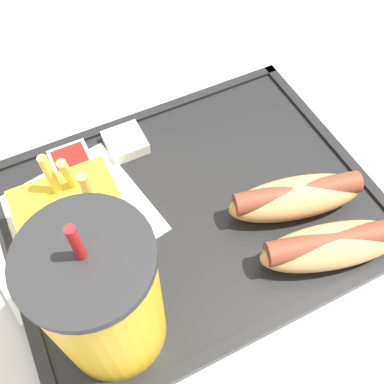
{
  "coord_description": "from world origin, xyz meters",
  "views": [
    {
      "loc": [
        0.11,
        0.25,
        1.17
      ],
      "look_at": [
        -0.01,
        0.02,
        0.78
      ],
      "focal_mm": 42.0,
      "sensor_mm": 36.0,
      "label": 1
    }
  ],
  "objects_px": {
    "fries_carton": "(73,217)",
    "sauce_cup_ketchup": "(72,162)",
    "soda_cup": "(103,299)",
    "hot_dog_near": "(296,197)",
    "sauce_cup_mayo": "(125,142)",
    "hot_dog_far": "(332,245)"
  },
  "relations": [
    {
      "from": "hot_dog_near",
      "to": "sauce_cup_mayo",
      "type": "bearing_deg",
      "value": -51.09
    },
    {
      "from": "fries_carton",
      "to": "sauce_cup_ketchup",
      "type": "bearing_deg",
      "value": -104.06
    },
    {
      "from": "soda_cup",
      "to": "sauce_cup_mayo",
      "type": "distance_m",
      "value": 0.23
    },
    {
      "from": "hot_dog_near",
      "to": "sauce_cup_ketchup",
      "type": "bearing_deg",
      "value": -39.3
    },
    {
      "from": "fries_carton",
      "to": "sauce_cup_mayo",
      "type": "height_order",
      "value": "fries_carton"
    },
    {
      "from": "fries_carton",
      "to": "sauce_cup_ketchup",
      "type": "distance_m",
      "value": 0.09
    },
    {
      "from": "hot_dog_near",
      "to": "sauce_cup_ketchup",
      "type": "relative_size",
      "value": 3.42
    },
    {
      "from": "hot_dog_far",
      "to": "sauce_cup_ketchup",
      "type": "height_order",
      "value": "hot_dog_far"
    },
    {
      "from": "soda_cup",
      "to": "hot_dog_near",
      "type": "height_order",
      "value": "soda_cup"
    },
    {
      "from": "hot_dog_far",
      "to": "sauce_cup_mayo",
      "type": "xyz_separation_m",
      "value": [
        0.13,
        -0.22,
        -0.01
      ]
    },
    {
      "from": "soda_cup",
      "to": "fries_carton",
      "type": "height_order",
      "value": "soda_cup"
    },
    {
      "from": "fries_carton",
      "to": "sauce_cup_ketchup",
      "type": "relative_size",
      "value": 2.52
    },
    {
      "from": "sauce_cup_mayo",
      "to": "sauce_cup_ketchup",
      "type": "relative_size",
      "value": 1.0
    },
    {
      "from": "sauce_cup_mayo",
      "to": "hot_dog_far",
      "type": "bearing_deg",
      "value": 120.15
    },
    {
      "from": "hot_dog_near",
      "to": "fries_carton",
      "type": "height_order",
      "value": "fries_carton"
    },
    {
      "from": "sauce_cup_ketchup",
      "to": "sauce_cup_mayo",
      "type": "bearing_deg",
      "value": -179.3
    },
    {
      "from": "soda_cup",
      "to": "fries_carton",
      "type": "xyz_separation_m",
      "value": [
        -0.0,
        -0.11,
        -0.05
      ]
    },
    {
      "from": "hot_dog_far",
      "to": "hot_dog_near",
      "type": "xyz_separation_m",
      "value": [
        -0.0,
        -0.06,
        -0.0
      ]
    },
    {
      "from": "hot_dog_far",
      "to": "hot_dog_near",
      "type": "height_order",
      "value": "same"
    },
    {
      "from": "hot_dog_far",
      "to": "sauce_cup_ketchup",
      "type": "bearing_deg",
      "value": -48.72
    },
    {
      "from": "soda_cup",
      "to": "sauce_cup_mayo",
      "type": "relative_size",
      "value": 4.32
    },
    {
      "from": "hot_dog_far",
      "to": "hot_dog_near",
      "type": "bearing_deg",
      "value": -90.0
    }
  ]
}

